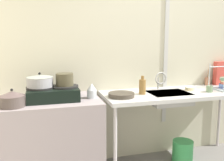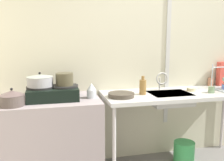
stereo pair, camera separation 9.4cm
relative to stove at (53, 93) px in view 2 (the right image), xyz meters
name	(u,v)px [view 2 (the right image)]	position (x,y,z in m)	size (l,w,h in m)	color
wall_back	(172,46)	(1.45, 0.36, 0.44)	(4.89, 0.10, 2.72)	beige
wall_metal_strip	(168,35)	(1.37, 0.31, 0.57)	(0.05, 0.01, 2.18)	#BBBBB7
counter_concrete	(51,140)	(-0.04, 0.00, -0.50)	(1.00, 0.63, 0.86)	gray
counter_sink	(178,97)	(1.37, 0.00, -0.13)	(1.71, 0.63, 0.86)	#BBBBB7
stove	(53,93)	(0.00, 0.00, 0.00)	(0.50, 0.37, 0.14)	black
pot_on_left_burner	(40,80)	(-0.12, 0.00, 0.13)	(0.25, 0.25, 0.14)	#97979C
pot_on_right_burner	(65,79)	(0.12, 0.00, 0.13)	(0.17, 0.17, 0.12)	#48422E
pot_beside_stove	(12,98)	(-0.36, -0.17, 0.00)	(0.22, 0.22, 0.17)	#4F4440
percolator	(92,91)	(0.38, -0.03, 0.01)	(0.10, 0.10, 0.15)	silver
sink_basin	(170,98)	(1.26, -0.01, -0.13)	(0.45, 0.36, 0.12)	#BBBBB7
faucet	(162,79)	(1.23, 0.14, 0.07)	(0.15, 0.08, 0.21)	#BBBBB7
frying_pan	(121,95)	(0.69, -0.07, -0.05)	(0.27, 0.27, 0.04)	#3F372D
cup_by_rack	(211,90)	(1.72, -0.10, -0.03)	(0.07, 0.07, 0.07)	gray
small_bowl_on_drainboard	(192,89)	(1.56, 0.04, -0.05)	(0.11, 0.11, 0.04)	beige
bottle_by_sink	(143,87)	(0.95, 0.00, 0.02)	(0.07, 0.07, 0.20)	olive
cereal_box	(224,74)	(2.15, 0.26, 0.08)	(0.20, 0.07, 0.30)	#C54237
utensil_jar	(211,82)	(1.96, 0.26, -0.01)	(0.07, 0.07, 0.24)	#A36749
bucket_on_floor	(184,153)	(1.47, -0.01, -0.80)	(0.24, 0.24, 0.26)	green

